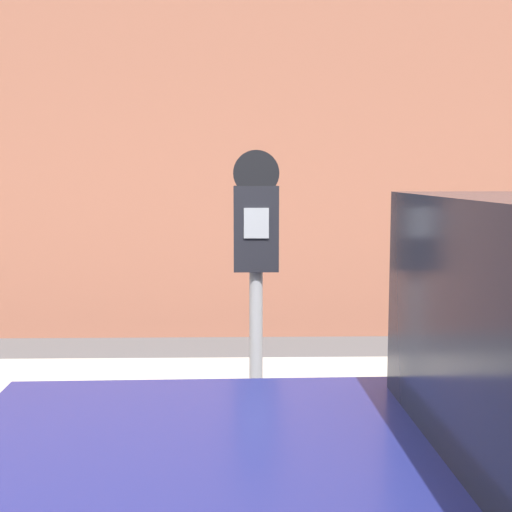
% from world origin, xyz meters
% --- Properties ---
extents(sidewalk, '(24.00, 2.80, 0.15)m').
position_xyz_m(sidewalk, '(0.00, 2.20, 0.07)').
color(sidewalk, '#ADAAA3').
rests_on(sidewalk, ground_plane).
extents(parking_meter, '(0.19, 0.12, 1.50)m').
position_xyz_m(parking_meter, '(0.47, 1.29, 1.22)').
color(parking_meter, gray).
rests_on(parking_meter, sidewalk).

